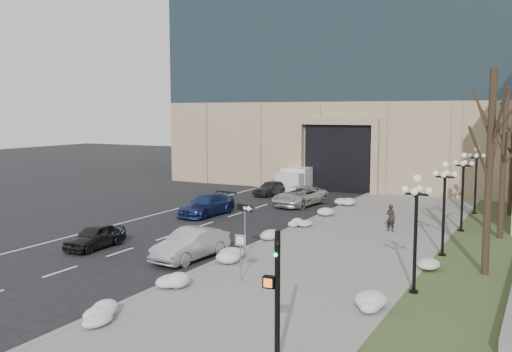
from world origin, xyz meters
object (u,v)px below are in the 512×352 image
Objects in this scene: box_truck at (301,179)px; traffic_signal at (276,301)px; car_a at (95,236)px; lamppost_a at (416,218)px; lamppost_b at (444,196)px; car_d at (300,196)px; keep_sign at (240,248)px; car_b at (191,244)px; car_c at (207,205)px; car_e at (271,188)px; one_way_sign at (247,215)px; lamppost_c at (463,181)px; pedestrian at (391,218)px; lamppost_d at (476,171)px.

box_truck is 36.68m from traffic_signal.
car_a is 0.77× the size of lamppost_a.
lamppost_b is (2.07, 14.73, 1.13)m from traffic_signal.
keep_sign is at bearing -65.86° from car_d.
car_b is 11.81m from car_c.
one_way_sign reaches higher than car_e.
car_a is at bearing 146.12° from traffic_signal.
lamppost_c reaches higher than car_b.
lamppost_b reaches higher than car_c.
lamppost_a reaches higher than one_way_sign.
car_c is at bearing 123.35° from car_b.
car_a is 2.30× the size of pedestrian.
car_e is at bearing 146.82° from car_d.
one_way_sign is 9.65m from lamppost_b.
car_c is 19.85m from lamppost_a.
lamppost_c reaches higher than car_e.
car_c is 1.04× the size of lamppost_d.
traffic_signal is at bearing -94.26° from lamppost_d.
lamppost_a reaches higher than car_a.
car_b is at bearing 3.50° from car_a.
lamppost_d reaches higher than car_d.
lamppost_b is at bearing 90.00° from lamppost_a.
one_way_sign is at bearing -149.26° from lamppost_b.
car_c is 1.82× the size of one_way_sign.
lamppost_c is at bearing -16.93° from car_e.
lamppost_c is 6.50m from lamppost_d.
car_d is (4.21, 17.52, 0.10)m from car_a.
lamppost_c is at bearing -12.35° from car_d.
keep_sign reaches higher than car_b.
keep_sign reaches higher than car_c.
lamppost_c and lamppost_d have the same top height.
car_d is at bearing -23.94° from pedestrian.
lamppost_b is 6.50m from lamppost_c.
lamppost_c is (15.73, -12.79, 2.04)m from box_truck.
lamppost_b and lamppost_d have the same top height.
traffic_signal reaches higher than car_e.
lamppost_a is 6.50m from lamppost_b.
lamppost_a is at bearing -29.33° from car_c.
one_way_sign is at bearing 77.58° from pedestrian.
box_truck reaches higher than car_b.
car_b is 0.92× the size of car_c.
lamppost_a and lamppost_b have the same top height.
keep_sign is 22.45m from lamppost_d.
one_way_sign reaches higher than car_c.
keep_sign is (9.80, -1.94, 0.90)m from car_a.
traffic_signal is at bearing -69.96° from box_truck.
lamppost_b is (3.68, -4.43, 2.15)m from pedestrian.
box_truck is (-3.40, 8.20, 0.30)m from car_d.
lamppost_a is at bearing 4.44° from one_way_sign.
lamppost_a is at bearing -42.31° from car_e.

